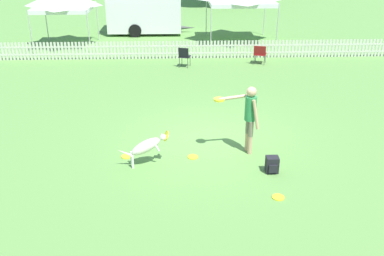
% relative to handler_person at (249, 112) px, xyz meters
% --- Properties ---
extents(ground_plane, '(240.00, 240.00, 0.00)m').
position_rel_handler_person_xyz_m(ground_plane, '(-0.87, 0.76, -1.10)').
color(ground_plane, '#5B8C42').
extents(handler_person, '(1.11, 0.49, 1.75)m').
position_rel_handler_person_xyz_m(handler_person, '(0.00, 0.00, 0.00)').
color(handler_person, tan).
rests_on(handler_person, ground_plane).
extents(leaping_dog, '(1.25, 0.47, 0.82)m').
position_rel_handler_person_xyz_m(leaping_dog, '(-2.49, -0.54, -0.62)').
color(leaping_dog, beige).
rests_on(leaping_dog, ground_plane).
extents(frisbee_near_handler, '(0.26, 0.26, 0.02)m').
position_rel_handler_person_xyz_m(frisbee_near_handler, '(0.35, -2.10, -1.09)').
color(frisbee_near_handler, yellow).
rests_on(frisbee_near_handler, ground_plane).
extents(frisbee_near_dog, '(0.26, 0.26, 0.02)m').
position_rel_handler_person_xyz_m(frisbee_near_dog, '(-1.38, -0.24, -1.09)').
color(frisbee_near_dog, yellow).
rests_on(frisbee_near_dog, ground_plane).
extents(frisbee_midfield, '(0.26, 0.26, 0.02)m').
position_rel_handler_person_xyz_m(frisbee_midfield, '(-3.04, -0.15, -1.09)').
color(frisbee_midfield, yellow).
rests_on(frisbee_midfield, ground_plane).
extents(backpack_on_grass, '(0.29, 0.28, 0.39)m').
position_rel_handler_person_xyz_m(backpack_on_grass, '(0.43, -1.03, -0.91)').
color(backpack_on_grass, black).
rests_on(backpack_on_grass, ground_plane).
extents(picket_fence, '(25.50, 0.04, 0.78)m').
position_rel_handler_person_xyz_m(picket_fence, '(-0.87, 8.98, -0.71)').
color(picket_fence, beige).
rests_on(picket_fence, ground_plane).
extents(folding_chair_blue_left, '(0.63, 0.64, 0.81)m').
position_rel_handler_person_xyz_m(folding_chair_blue_left, '(1.79, 7.95, -0.62)').
color(folding_chair_blue_left, '#333338').
rests_on(folding_chair_blue_left, ground_plane).
extents(folding_chair_center, '(0.54, 0.55, 0.84)m').
position_rel_handler_person_xyz_m(folding_chair_center, '(-1.42, 7.62, -0.60)').
color(folding_chair_center, '#333338').
rests_on(folding_chair_center, ground_plane).
extents(equipment_trailer, '(4.75, 2.52, 2.46)m').
position_rel_handler_person_xyz_m(equipment_trailer, '(-3.41, 14.50, 0.19)').
color(equipment_trailer, white).
rests_on(equipment_trailer, ground_plane).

